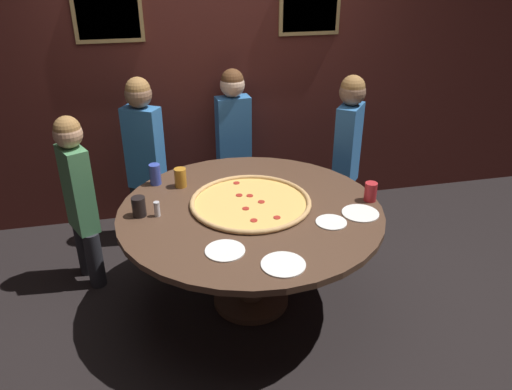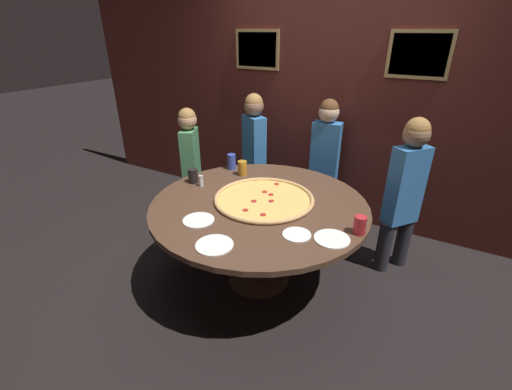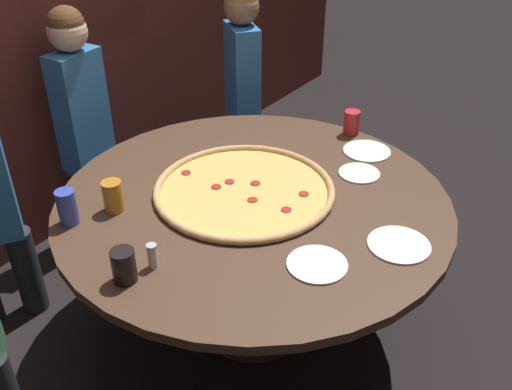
# 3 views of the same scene
# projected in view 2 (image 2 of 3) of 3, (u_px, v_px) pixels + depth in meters

# --- Properties ---
(ground_plane) EXTENTS (24.00, 24.00, 0.00)m
(ground_plane) POSITION_uv_depth(u_px,v_px,m) (259.00, 278.00, 2.97)
(ground_plane) COLOR black
(back_wall) EXTENTS (6.40, 0.08, 2.60)m
(back_wall) POSITION_uv_depth(u_px,v_px,m) (327.00, 98.00, 3.53)
(back_wall) COLOR #4C1E19
(back_wall) RESTS_ON ground_plane
(dining_table) EXTENTS (1.68, 1.68, 0.74)m
(dining_table) POSITION_uv_depth(u_px,v_px,m) (259.00, 216.00, 2.70)
(dining_table) COLOR #4C3323
(dining_table) RESTS_ON ground_plane
(giant_pizza) EXTENTS (0.79, 0.79, 0.03)m
(giant_pizza) POSITION_uv_depth(u_px,v_px,m) (264.00, 199.00, 2.68)
(giant_pizza) COLOR #EAB75B
(giant_pizza) RESTS_ON dining_table
(drink_cup_far_right) EXTENTS (0.08, 0.08, 0.13)m
(drink_cup_far_right) POSITION_uv_depth(u_px,v_px,m) (360.00, 225.00, 2.22)
(drink_cup_far_right) COLOR #B22328
(drink_cup_far_right) RESTS_ON dining_table
(drink_cup_near_right) EXTENTS (0.08, 0.08, 0.13)m
(drink_cup_near_right) POSITION_uv_depth(u_px,v_px,m) (242.00, 168.00, 3.12)
(drink_cup_near_right) COLOR #BC7A23
(drink_cup_near_right) RESTS_ON dining_table
(drink_cup_by_shaker) EXTENTS (0.08, 0.08, 0.15)m
(drink_cup_by_shaker) POSITION_uv_depth(u_px,v_px,m) (232.00, 162.00, 3.25)
(drink_cup_by_shaker) COLOR #384CB7
(drink_cup_by_shaker) RESTS_ON dining_table
(drink_cup_front_edge) EXTENTS (0.09, 0.09, 0.12)m
(drink_cup_front_edge) POSITION_uv_depth(u_px,v_px,m) (193.00, 176.00, 2.97)
(drink_cup_front_edge) COLOR black
(drink_cup_front_edge) RESTS_ON dining_table
(white_plate_near_front) EXTENTS (0.22, 0.22, 0.01)m
(white_plate_near_front) POSITION_uv_depth(u_px,v_px,m) (199.00, 220.00, 2.40)
(white_plate_near_front) COLOR white
(white_plate_near_front) RESTS_ON dining_table
(white_plate_far_back) EXTENTS (0.24, 0.24, 0.01)m
(white_plate_far_back) POSITION_uv_depth(u_px,v_px,m) (214.00, 245.00, 2.12)
(white_plate_far_back) COLOR white
(white_plate_far_back) RESTS_ON dining_table
(white_plate_beside_cup) EXTENTS (0.19, 0.19, 0.01)m
(white_plate_beside_cup) POSITION_uv_depth(u_px,v_px,m) (297.00, 235.00, 2.23)
(white_plate_beside_cup) COLOR white
(white_plate_beside_cup) RESTS_ON dining_table
(white_plate_right_side) EXTENTS (0.23, 0.23, 0.01)m
(white_plate_right_side) POSITION_uv_depth(u_px,v_px,m) (332.00, 239.00, 2.19)
(white_plate_right_side) COLOR white
(white_plate_right_side) RESTS_ON dining_table
(condiment_shaker) EXTENTS (0.04, 0.04, 0.10)m
(condiment_shaker) POSITION_uv_depth(u_px,v_px,m) (201.00, 181.00, 2.90)
(condiment_shaker) COLOR silver
(condiment_shaker) RESTS_ON dining_table
(diner_side_left) EXTENTS (0.34, 0.20, 1.35)m
(diner_side_left) POSITION_uv_depth(u_px,v_px,m) (325.00, 156.00, 3.53)
(diner_side_left) COLOR #232328
(diner_side_left) RESTS_ON ground_plane
(diner_far_left) EXTENTS (0.35, 0.28, 1.36)m
(diner_far_left) POSITION_uv_depth(u_px,v_px,m) (254.00, 149.00, 3.72)
(diner_far_left) COLOR #232328
(diner_far_left) RESTS_ON ground_plane
(diner_centre_back) EXTENTS (0.31, 0.34, 1.36)m
(diner_centre_back) POSITION_uv_depth(u_px,v_px,m) (405.00, 189.00, 2.80)
(diner_centre_back) COLOR #232328
(diner_centre_back) RESTS_ON ground_plane
(diner_far_right) EXTENTS (0.24, 0.33, 1.26)m
(diner_far_right) POSITION_uv_depth(u_px,v_px,m) (191.00, 161.00, 3.55)
(diner_far_right) COLOR #232328
(diner_far_right) RESTS_ON ground_plane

